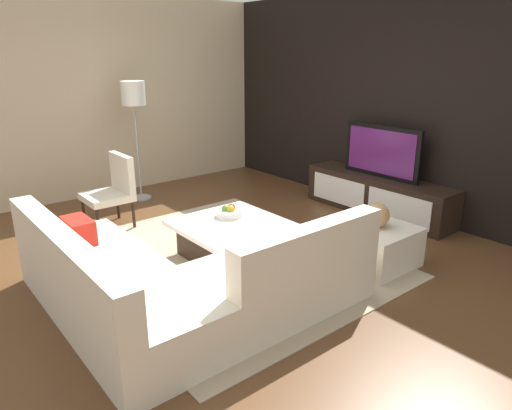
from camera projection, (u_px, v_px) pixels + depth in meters
name	position (u px, v px, depth m)	size (l,w,h in m)	color
ground_plane	(230.00, 263.00, 4.72)	(14.00, 14.00, 0.00)	brown
feature_wall_back	(400.00, 104.00, 5.90)	(6.40, 0.12, 2.80)	black
side_wall_left	(109.00, 97.00, 6.75)	(0.12, 5.20, 2.80)	beige
area_rug	(224.00, 259.00, 4.79)	(3.17, 2.64, 0.01)	tan
media_console	(378.00, 195.00, 6.08)	(2.05, 0.49, 0.50)	black
television	(382.00, 151.00, 5.90)	(1.10, 0.06, 0.66)	black
sectional_couch	(178.00, 282.00, 3.75)	(2.26, 2.31, 0.80)	beige
coffee_table	(232.00, 239.00, 4.79)	(1.05, 1.02, 0.38)	black
accent_chair_near	(114.00, 187.00, 5.59)	(0.53, 0.52, 0.87)	black
floor_lamp	(134.00, 101.00, 6.33)	(0.32, 0.32, 1.66)	#A5A5AA
ottoman	(375.00, 245.00, 4.64)	(0.70, 0.70, 0.40)	beige
fruit_bowl	(229.00, 212.00, 4.91)	(0.28, 0.28, 0.13)	silver
decorative_ball	(377.00, 215.00, 4.54)	(0.24, 0.24, 0.24)	#AD8451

